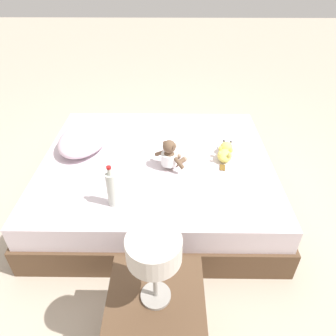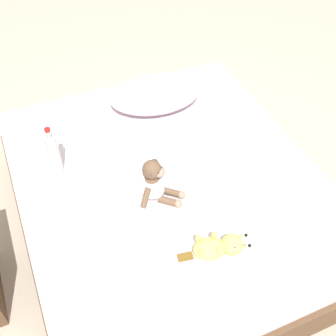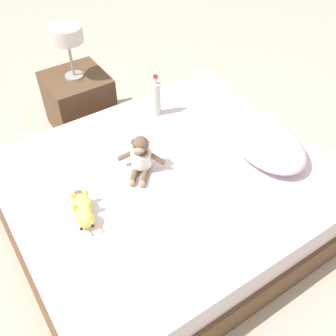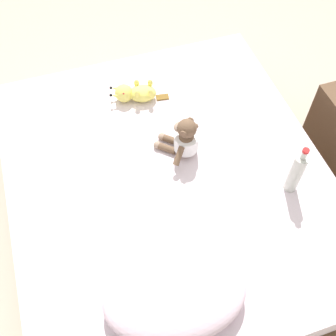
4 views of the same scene
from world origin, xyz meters
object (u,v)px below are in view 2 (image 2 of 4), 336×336
object	(u,v)px
plush_monkey	(154,183)
glass_bottle	(54,154)
pillow	(155,94)
bed	(168,200)
plush_yellow_creature	(219,247)

from	to	relation	value
plush_monkey	glass_bottle	xyz separation A→B (m)	(-0.41, 0.37, 0.03)
pillow	glass_bottle	xyz separation A→B (m)	(-0.70, -0.35, 0.05)
pillow	plush_monkey	size ratio (longest dim) A/B	2.41
bed	glass_bottle	world-z (taller)	glass_bottle
plush_monkey	glass_bottle	distance (m)	0.55
glass_bottle	pillow	bearing A→B (deg)	26.24
pillow	plush_monkey	distance (m)	0.77
bed	plush_monkey	world-z (taller)	plush_monkey
pillow	plush_yellow_creature	world-z (taller)	pillow
pillow	glass_bottle	size ratio (longest dim) A/B	2.06
bed	glass_bottle	size ratio (longest dim) A/B	6.13
plush_yellow_creature	glass_bottle	distance (m)	0.97
pillow	plush_yellow_creature	bearing A→B (deg)	-97.55
plush_monkey	plush_yellow_creature	distance (m)	0.46
plush_yellow_creature	glass_bottle	bearing A→B (deg)	124.69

